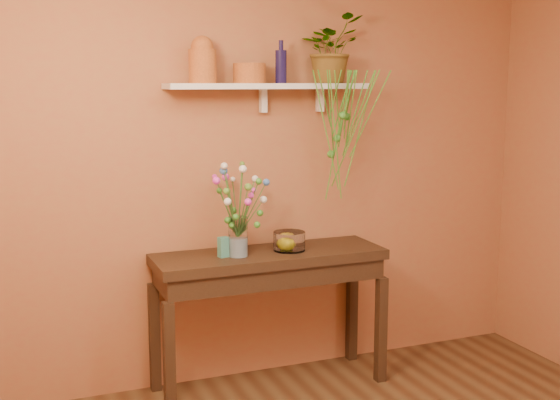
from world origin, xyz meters
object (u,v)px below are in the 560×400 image
Objects in this scene: spider_plant at (330,49)px; glass_vase at (238,240)px; bouquet at (239,194)px; sideboard at (269,272)px; terracotta_jug at (202,61)px; blue_bottle at (281,66)px; glass_bowl at (289,242)px.

spider_plant is 1.77× the size of glass_vase.
spider_plant reaches higher than bouquet.
sideboard is 5.97× the size of glass_vase.
terracotta_jug is at bearing 165.99° from sideboard.
blue_bottle reaches higher than glass_vase.
bouquet is at bearing -167.83° from sideboard.
sideboard is 3.19× the size of bouquet.
bouquet reaches higher than glass_vase.
spider_plant is 0.95× the size of bouquet.
glass_bowl is (0.35, 0.03, -0.05)m from glass_vase.
sideboard is at bearing 12.17° from bouquet.
bouquet is at bearing -174.36° from glass_bowl.
bouquet is (0.00, -0.01, 0.29)m from glass_vase.
spider_plant is 1.13m from bouquet.
blue_bottle is at bearing 95.31° from glass_bowl.
terracotta_jug is 0.61× the size of bouquet.
terracotta_jug reaches higher than glass_bowl.
blue_bottle is 1.31× the size of glass_bowl.
blue_bottle is 0.57× the size of bouquet.
spider_plant is 1.27m from glass_bowl.
spider_plant is (0.86, 0.03, 0.08)m from terracotta_jug.
sideboard is at bearing -14.01° from terracotta_jug.
glass_bowl is at bearing 4.10° from glass_vase.
blue_bottle is 1.07× the size of glass_vase.
glass_bowl is at bearing -5.37° from sideboard.
blue_bottle is at bearing 22.31° from glass_vase.
glass_vase is (-0.22, -0.04, 0.23)m from sideboard.
blue_bottle reaches higher than bouquet.
terracotta_jug is 1.39× the size of glass_bowl.
glass_vase is 0.35m from glass_bowl.
sideboard is 5.25× the size of terracotta_jug.
glass_vase is at bearing -38.55° from terracotta_jug.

